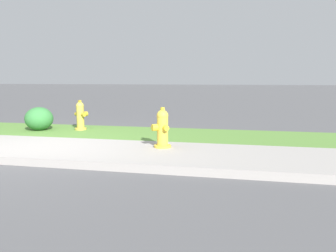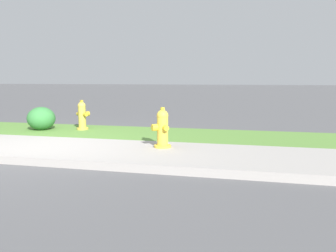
# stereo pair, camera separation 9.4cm
# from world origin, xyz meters

# --- Properties ---
(ground_plane) EXTENTS (120.00, 120.00, 0.00)m
(ground_plane) POSITION_xyz_m (0.00, 0.00, 0.00)
(ground_plane) COLOR #515154
(sidewalk_pavement) EXTENTS (18.00, 1.99, 0.01)m
(sidewalk_pavement) POSITION_xyz_m (0.00, 0.00, 0.01)
(sidewalk_pavement) COLOR #9E9993
(sidewalk_pavement) RESTS_ON ground
(grass_verge) EXTENTS (18.00, 1.85, 0.01)m
(grass_verge) POSITION_xyz_m (0.00, 1.92, 0.00)
(grass_verge) COLOR #568438
(grass_verge) RESTS_ON ground
(fire_hydrant_far_end) EXTENTS (0.36, 0.34, 0.72)m
(fire_hydrant_far_end) POSITION_xyz_m (-0.15, 2.09, 0.35)
(fire_hydrant_far_end) COLOR gold
(fire_hydrant_far_end) RESTS_ON ground
(fire_hydrant_at_driveway) EXTENTS (0.35, 0.36, 0.73)m
(fire_hydrant_at_driveway) POSITION_xyz_m (2.25, 0.47, 0.35)
(fire_hydrant_at_driveway) COLOR gold
(fire_hydrant_at_driveway) RESTS_ON ground
(shrub_bush_mid_verge) EXTENTS (0.66, 0.66, 0.56)m
(shrub_bush_mid_verge) POSITION_xyz_m (-1.11, 1.84, 0.28)
(shrub_bush_mid_verge) COLOR #337538
(shrub_bush_mid_verge) RESTS_ON ground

